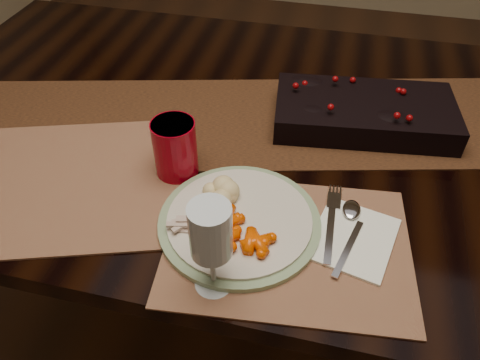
% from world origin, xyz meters
% --- Properties ---
extents(floor, '(5.00, 5.00, 0.00)m').
position_xyz_m(floor, '(0.00, 0.00, 0.00)').
color(floor, black).
rests_on(floor, ground).
extents(dining_table, '(1.80, 1.00, 0.75)m').
position_xyz_m(dining_table, '(0.00, 0.00, 0.38)').
color(dining_table, black).
rests_on(dining_table, floor).
extents(table_runner, '(1.70, 0.74, 0.00)m').
position_xyz_m(table_runner, '(-0.05, 0.00, 0.75)').
color(table_runner, black).
rests_on(table_runner, dining_table).
extents(centerpiece, '(0.41, 0.24, 0.08)m').
position_xyz_m(centerpiece, '(0.19, 0.05, 0.79)').
color(centerpiece, black).
rests_on(centerpiece, table_runner).
extents(placemat_main, '(0.44, 0.34, 0.00)m').
position_xyz_m(placemat_main, '(0.08, -0.33, 0.75)').
color(placemat_main, brown).
rests_on(placemat_main, dining_table).
extents(placemat_second, '(0.59, 0.51, 0.00)m').
position_xyz_m(placemat_second, '(-0.37, -0.28, 0.75)').
color(placemat_second, '#9B6D40').
rests_on(placemat_second, dining_table).
extents(dinner_plate, '(0.33, 0.33, 0.02)m').
position_xyz_m(dinner_plate, '(-0.01, -0.31, 0.76)').
color(dinner_plate, beige).
rests_on(dinner_plate, placemat_main).
extents(baby_carrots, '(0.13, 0.11, 0.02)m').
position_xyz_m(baby_carrots, '(0.00, -0.36, 0.78)').
color(baby_carrots, '#E34800').
rests_on(baby_carrots, dinner_plate).
extents(mashed_potatoes, '(0.07, 0.06, 0.04)m').
position_xyz_m(mashed_potatoes, '(-0.06, -0.27, 0.79)').
color(mashed_potatoes, '#CDBE8D').
rests_on(mashed_potatoes, dinner_plate).
extents(turkey_shreds, '(0.07, 0.06, 0.01)m').
position_xyz_m(turkey_shreds, '(-0.09, -0.35, 0.78)').
color(turkey_shreds, tan).
rests_on(turkey_shreds, dinner_plate).
extents(napkin, '(0.16, 0.18, 0.01)m').
position_xyz_m(napkin, '(0.19, -0.30, 0.76)').
color(napkin, white).
rests_on(napkin, placemat_main).
extents(fork, '(0.03, 0.17, 0.00)m').
position_xyz_m(fork, '(0.15, -0.28, 0.76)').
color(fork, silver).
rests_on(fork, napkin).
extents(spoon, '(0.08, 0.17, 0.00)m').
position_xyz_m(spoon, '(0.18, -0.30, 0.76)').
color(spoon, silver).
rests_on(spoon, napkin).
extents(red_cup, '(0.11, 0.11, 0.11)m').
position_xyz_m(red_cup, '(-0.16, -0.20, 0.81)').
color(red_cup, maroon).
rests_on(red_cup, placemat_main).
extents(wine_glass, '(0.08, 0.08, 0.17)m').
position_xyz_m(wine_glass, '(-0.02, -0.44, 0.84)').
color(wine_glass, silver).
rests_on(wine_glass, dining_table).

